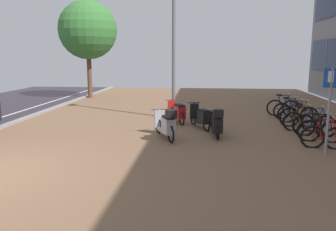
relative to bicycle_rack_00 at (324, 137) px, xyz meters
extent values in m
cube|color=brown|center=(-3.35, -2.97, -0.35)|extent=(14.40, 40.00, 0.05)
cube|color=gray|center=(4.00, 11.83, 2.24)|extent=(0.10, 0.12, 1.86)
torus|color=black|center=(-0.30, 0.05, -0.02)|extent=(0.67, 0.18, 0.67)
torus|color=black|center=(0.30, -0.05, -0.02)|extent=(0.67, 0.18, 0.67)
cylinder|color=maroon|center=(0.06, -0.01, 0.22)|extent=(0.30, 0.09, 0.59)
cylinder|color=maroon|center=(-0.12, 0.02, 0.19)|extent=(0.14, 0.06, 0.53)
cylinder|color=maroon|center=(0.01, 0.00, 0.48)|extent=(0.37, 0.10, 0.08)
cylinder|color=maroon|center=(-0.18, 0.03, -0.05)|extent=(0.24, 0.07, 0.07)
cylinder|color=maroon|center=(-0.23, 0.04, 0.22)|extent=(0.16, 0.05, 0.49)
cylinder|color=maroon|center=(0.25, -0.04, 0.24)|extent=(0.14, 0.05, 0.53)
cube|color=black|center=(-0.17, 0.03, 0.50)|extent=(0.23, 0.13, 0.06)
cylinder|color=#ADADB2|center=(0.19, -0.03, 0.55)|extent=(0.11, 0.48, 0.02)
torus|color=black|center=(-0.18, 0.80, -0.01)|extent=(0.70, 0.19, 0.70)
torus|color=black|center=(0.46, 0.68, -0.01)|extent=(0.70, 0.19, 0.70)
cylinder|color=black|center=(0.21, 0.73, 0.24)|extent=(0.32, 0.09, 0.61)
cylinder|color=black|center=(0.01, 0.76, 0.21)|extent=(0.14, 0.06, 0.55)
cylinder|color=black|center=(0.16, 0.74, 0.51)|extent=(0.39, 0.10, 0.08)
cylinder|color=black|center=(-0.06, 0.77, -0.04)|extent=(0.25, 0.07, 0.08)
cylinder|color=black|center=(-0.11, 0.78, 0.24)|extent=(0.17, 0.05, 0.51)
cylinder|color=black|center=(0.40, 0.69, 0.26)|extent=(0.15, 0.06, 0.55)
cube|color=black|center=(-0.04, 0.77, 0.53)|extent=(0.23, 0.13, 0.06)
cylinder|color=#ADADB2|center=(0.35, 0.70, 0.59)|extent=(0.11, 0.48, 0.02)
torus|color=black|center=(-0.11, 1.54, 0.01)|extent=(0.75, 0.20, 0.75)
torus|color=black|center=(0.54, 1.42, 0.01)|extent=(0.75, 0.20, 0.75)
cylinder|color=navy|center=(0.28, 1.47, 0.28)|extent=(0.32, 0.09, 0.65)
cylinder|color=navy|center=(0.09, 1.50, 0.25)|extent=(0.14, 0.06, 0.59)
cylinder|color=navy|center=(0.23, 1.48, 0.57)|extent=(0.40, 0.10, 0.09)
cylinder|color=navy|center=(0.02, 1.52, -0.01)|extent=(0.26, 0.07, 0.08)
cylinder|color=navy|center=(-0.04, 1.52, 0.28)|extent=(0.17, 0.05, 0.54)
cylinder|color=navy|center=(0.48, 1.43, 0.30)|extent=(0.15, 0.06, 0.59)
cube|color=black|center=(0.04, 1.51, 0.59)|extent=(0.23, 0.13, 0.06)
cylinder|color=#ADADB2|center=(0.42, 1.44, 0.65)|extent=(0.11, 0.48, 0.02)
torus|color=black|center=(-0.28, 2.22, -0.01)|extent=(0.70, 0.07, 0.70)
torus|color=black|center=(0.34, 2.22, -0.01)|extent=(0.70, 0.07, 0.70)
cylinder|color=brown|center=(0.09, 2.22, 0.24)|extent=(0.30, 0.04, 0.61)
cylinder|color=brown|center=(-0.09, 2.22, 0.22)|extent=(0.13, 0.04, 0.56)
cylinder|color=brown|center=(0.04, 2.22, 0.52)|extent=(0.37, 0.04, 0.08)
cylinder|color=brown|center=(-0.16, 2.22, -0.03)|extent=(0.24, 0.03, 0.08)
cylinder|color=brown|center=(-0.21, 2.22, 0.24)|extent=(0.16, 0.03, 0.51)
cylinder|color=brown|center=(0.28, 2.22, 0.26)|extent=(0.14, 0.03, 0.56)
cube|color=black|center=(-0.14, 2.22, 0.53)|extent=(0.22, 0.09, 0.06)
cylinder|color=#ADADB2|center=(0.23, 2.22, 0.59)|extent=(0.03, 0.48, 0.02)
torus|color=black|center=(-0.21, 2.93, 0.01)|extent=(0.76, 0.14, 0.75)
torus|color=black|center=(0.49, 2.99, 0.01)|extent=(0.76, 0.14, 0.75)
cylinder|color=brown|center=(0.21, 2.97, 0.28)|extent=(0.34, 0.07, 0.66)
cylinder|color=brown|center=(0.00, 2.95, 0.26)|extent=(0.15, 0.05, 0.60)
cylinder|color=brown|center=(0.15, 2.96, 0.58)|extent=(0.43, 0.07, 0.09)
cylinder|color=brown|center=(-0.08, 2.94, -0.01)|extent=(0.27, 0.05, 0.08)
cylinder|color=brown|center=(-0.14, 2.94, 0.28)|extent=(0.18, 0.04, 0.55)
cylinder|color=brown|center=(0.42, 2.99, 0.31)|extent=(0.16, 0.04, 0.60)
cube|color=black|center=(-0.06, 2.94, 0.60)|extent=(0.23, 0.11, 0.06)
cylinder|color=#ADADB2|center=(0.36, 2.98, 0.66)|extent=(0.07, 0.48, 0.02)
torus|color=black|center=(-0.13, 3.73, -0.01)|extent=(0.70, 0.14, 0.70)
torus|color=black|center=(0.52, 3.67, -0.01)|extent=(0.70, 0.14, 0.70)
cylinder|color=navy|center=(0.26, 3.70, 0.24)|extent=(0.32, 0.07, 0.61)
cylinder|color=navy|center=(0.06, 3.72, 0.22)|extent=(0.14, 0.05, 0.56)
cylinder|color=navy|center=(0.21, 3.70, 0.51)|extent=(0.40, 0.07, 0.08)
cylinder|color=navy|center=(-0.01, 3.72, -0.04)|extent=(0.26, 0.05, 0.08)
cylinder|color=navy|center=(-0.06, 3.73, 0.24)|extent=(0.17, 0.04, 0.51)
cylinder|color=navy|center=(0.46, 3.68, 0.26)|extent=(0.15, 0.04, 0.56)
cube|color=black|center=(0.01, 3.72, 0.53)|extent=(0.23, 0.11, 0.06)
cylinder|color=#ADADB2|center=(0.40, 3.68, 0.59)|extent=(0.07, 0.48, 0.02)
torus|color=black|center=(-0.15, 4.45, -0.01)|extent=(0.70, 0.08, 0.70)
torus|color=black|center=(0.48, 4.44, -0.01)|extent=(0.70, 0.08, 0.70)
cylinder|color=navy|center=(0.23, 4.44, 0.24)|extent=(0.31, 0.04, 0.61)
cylinder|color=navy|center=(0.04, 4.45, 0.22)|extent=(0.14, 0.04, 0.56)
cylinder|color=navy|center=(0.18, 4.44, 0.52)|extent=(0.38, 0.04, 0.08)
cylinder|color=navy|center=(-0.03, 4.45, -0.03)|extent=(0.24, 0.03, 0.08)
cylinder|color=navy|center=(-0.08, 4.45, 0.24)|extent=(0.16, 0.03, 0.51)
cylinder|color=navy|center=(0.42, 4.44, 0.27)|extent=(0.14, 0.03, 0.56)
cube|color=black|center=(-0.01, 4.45, 0.53)|extent=(0.22, 0.09, 0.06)
cylinder|color=#ADADB2|center=(0.37, 4.44, 0.59)|extent=(0.03, 0.48, 0.02)
torus|color=black|center=(-0.25, 5.22, 0.00)|extent=(0.73, 0.16, 0.73)
torus|color=black|center=(0.38, 5.14, 0.00)|extent=(0.73, 0.16, 0.73)
cylinder|color=navy|center=(0.13, 5.18, 0.26)|extent=(0.32, 0.07, 0.64)
cylinder|color=navy|center=(-0.06, 5.20, 0.24)|extent=(0.14, 0.05, 0.58)
cylinder|color=navy|center=(0.08, 5.18, 0.55)|extent=(0.39, 0.08, 0.08)
cylinder|color=navy|center=(-0.13, 5.21, -0.02)|extent=(0.25, 0.06, 0.08)
cylinder|color=navy|center=(-0.18, 5.21, 0.26)|extent=(0.17, 0.05, 0.53)
cylinder|color=navy|center=(0.33, 5.15, 0.29)|extent=(0.15, 0.05, 0.58)
cube|color=black|center=(-0.11, 5.21, 0.56)|extent=(0.23, 0.12, 0.06)
cylinder|color=#ADADB2|center=(0.27, 5.16, 0.62)|extent=(0.08, 0.48, 0.02)
torus|color=black|center=(-3.23, 1.89, -0.07)|extent=(0.27, 0.55, 0.58)
torus|color=black|center=(-3.71, 3.02, -0.07)|extent=(0.27, 0.55, 0.58)
cube|color=black|center=(-3.47, 2.46, -0.09)|extent=(0.52, 0.74, 0.08)
cube|color=black|center=(-3.32, 2.09, 0.11)|extent=(0.49, 0.62, 0.41)
cube|color=black|center=(-3.32, 2.09, 0.35)|extent=(0.43, 0.55, 0.06)
cylinder|color=black|center=(-3.70, 3.00, 0.22)|extent=(0.11, 0.14, 0.58)
cube|color=black|center=(-3.67, 2.93, 0.19)|extent=(0.33, 0.20, 0.57)
cylinder|color=black|center=(-3.69, 2.98, 0.50)|extent=(0.49, 0.23, 0.03)
torus|color=black|center=(-2.90, 0.70, -0.11)|extent=(0.08, 0.49, 0.49)
torus|color=black|center=(-2.98, 2.02, -0.11)|extent=(0.08, 0.49, 0.49)
cube|color=black|center=(-2.94, 1.36, -0.13)|extent=(0.32, 0.76, 0.08)
cube|color=black|center=(-2.91, 0.94, 0.10)|extent=(0.33, 0.60, 0.46)
cube|color=black|center=(-2.91, 0.94, 0.36)|extent=(0.29, 0.55, 0.06)
cylinder|color=black|center=(-2.98, 2.00, 0.14)|extent=(0.08, 0.12, 0.49)
cube|color=black|center=(-2.97, 1.92, 0.11)|extent=(0.32, 0.10, 0.48)
cylinder|color=black|center=(-2.97, 1.97, 0.38)|extent=(0.52, 0.06, 0.03)
cube|color=black|center=(-2.90, 0.65, 0.51)|extent=(0.30, 0.30, 0.24)
torus|color=black|center=(-4.14, 2.80, -0.08)|extent=(0.26, 0.52, 0.54)
torus|color=black|center=(-4.65, 4.03, -0.08)|extent=(0.26, 0.52, 0.54)
cube|color=red|center=(-4.39, 3.42, -0.11)|extent=(0.54, 0.79, 0.08)
cube|color=red|center=(-4.23, 3.02, 0.12)|extent=(0.50, 0.65, 0.46)
cube|color=black|center=(-4.23, 3.02, 0.38)|extent=(0.44, 0.59, 0.06)
cylinder|color=red|center=(-4.64, 4.00, 0.19)|extent=(0.11, 0.14, 0.55)
cube|color=red|center=(-4.61, 3.94, 0.16)|extent=(0.33, 0.20, 0.54)
cylinder|color=black|center=(-4.63, 3.98, 0.46)|extent=(0.49, 0.23, 0.03)
torus|color=black|center=(-4.31, 0.24, -0.08)|extent=(0.27, 0.53, 0.56)
torus|color=black|center=(-4.83, 1.45, -0.08)|extent=(0.27, 0.53, 0.56)
cube|color=#ACA9B4|center=(-4.57, 0.85, -0.10)|extent=(0.55, 0.79, 0.08)
cube|color=#ACA9B4|center=(-4.40, 0.46, 0.14)|extent=(0.50, 0.65, 0.47)
cube|color=black|center=(-4.40, 0.46, 0.40)|extent=(0.45, 0.59, 0.06)
cylinder|color=#ACA9B4|center=(-4.82, 1.43, 0.20)|extent=(0.11, 0.14, 0.56)
cube|color=#ACA9B4|center=(-4.79, 1.36, 0.17)|extent=(0.33, 0.20, 0.55)
cylinder|color=black|center=(-4.81, 1.40, 0.47)|extent=(0.49, 0.23, 0.03)
cube|color=black|center=(-4.29, 0.19, 0.55)|extent=(0.37, 0.37, 0.24)
cylinder|color=gray|center=(-0.17, -0.64, 0.80)|extent=(0.07, 0.07, 2.26)
cube|color=#1E4BA8|center=(-0.17, -0.65, 1.69)|extent=(0.40, 0.02, 0.50)
cube|color=white|center=(-0.20, -0.67, 1.72)|extent=(0.14, 0.01, 0.28)
cylinder|color=slate|center=(-4.55, 4.16, 2.80)|extent=(0.14, 0.14, 6.25)
cylinder|color=brown|center=(-10.17, 10.44, 1.08)|extent=(0.27, 0.27, 2.82)
sphere|color=#367433|center=(-10.17, 10.44, 3.70)|extent=(3.44, 3.44, 3.44)
camera|label=1|loc=(-3.44, -9.51, 2.26)|focal=36.11mm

